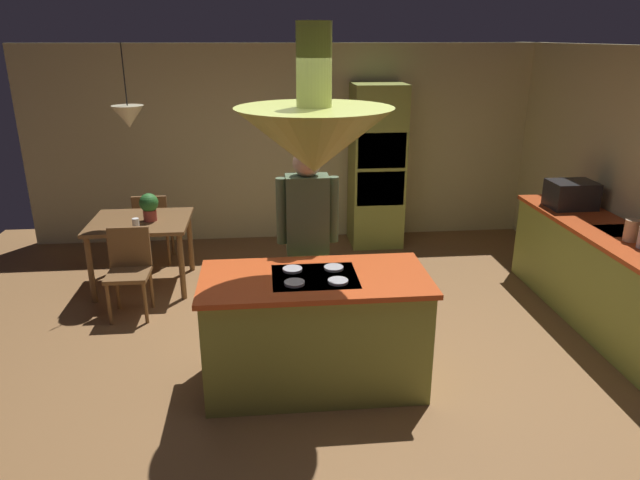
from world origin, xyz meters
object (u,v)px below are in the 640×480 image
at_px(person_at_island, 308,235).
at_px(canister_tea, 632,230).
at_px(chair_by_back_wall, 153,224).
at_px(potted_plant_on_table, 149,206).
at_px(chair_facing_island, 129,266).
at_px(dining_table, 141,229).
at_px(cup_on_table, 136,223).
at_px(kitchen_island, 315,331).
at_px(microwave_on_counter, 571,195).
at_px(oven_tower, 377,166).

bearing_deg(person_at_island, canister_tea, -3.50).
distance_m(chair_by_back_wall, potted_plant_on_table, 0.83).
bearing_deg(chair_facing_island, chair_by_back_wall, 90.00).
xyz_separation_m(dining_table, cup_on_table, (0.01, -0.23, 0.15)).
bearing_deg(kitchen_island, chair_by_back_wall, 121.49).
bearing_deg(person_at_island, kitchen_island, -90.22).
distance_m(kitchen_island, person_at_island, 0.89).
bearing_deg(kitchen_island, dining_table, 128.99).
xyz_separation_m(chair_facing_island, cup_on_table, (0.01, 0.45, 0.30)).
bearing_deg(person_at_island, microwave_on_counter, 17.21).
height_order(chair_by_back_wall, canister_tea, canister_tea).
bearing_deg(microwave_on_counter, dining_table, 173.35).
bearing_deg(oven_tower, person_at_island, -113.27).
bearing_deg(oven_tower, potted_plant_on_table, -156.42).
bearing_deg(oven_tower, canister_tea, -57.44).
height_order(dining_table, potted_plant_on_table, potted_plant_on_table).
bearing_deg(person_at_island, chair_by_back_wall, 129.26).
relative_size(dining_table, canister_tea, 5.39).
xyz_separation_m(cup_on_table, microwave_on_counter, (4.53, -0.30, 0.26)).
distance_m(potted_plant_on_table, canister_tea, 4.69).
relative_size(oven_tower, cup_on_table, 23.10).
xyz_separation_m(potted_plant_on_table, cup_on_table, (-0.11, -0.20, -0.12)).
xyz_separation_m(person_at_island, potted_plant_on_table, (-1.58, 1.38, -0.09)).
distance_m(cup_on_table, canister_tea, 4.74).
height_order(kitchen_island, person_at_island, person_at_island).
distance_m(oven_tower, person_at_island, 2.78).
bearing_deg(cup_on_table, potted_plant_on_table, 60.55).
bearing_deg(microwave_on_counter, canister_tea, -90.00).
xyz_separation_m(potted_plant_on_table, microwave_on_counter, (4.42, -0.50, 0.14)).
distance_m(canister_tea, microwave_on_counter, 1.05).
distance_m(dining_table, chair_facing_island, 0.69).
xyz_separation_m(dining_table, chair_by_back_wall, (0.00, 0.68, -0.15)).
height_order(kitchen_island, cup_on_table, kitchen_island).
bearing_deg(dining_table, chair_facing_island, -90.00).
distance_m(oven_tower, chair_by_back_wall, 2.89).
distance_m(dining_table, person_at_island, 2.24).
height_order(kitchen_island, chair_facing_island, kitchen_island).
distance_m(kitchen_island, oven_tower, 3.47).
height_order(kitchen_island, dining_table, kitchen_island).
bearing_deg(canister_tea, cup_on_table, 163.36).
relative_size(dining_table, person_at_island, 0.59).
bearing_deg(microwave_on_counter, person_at_island, -162.79).
bearing_deg(chair_by_back_wall, cup_on_table, 90.35).
bearing_deg(chair_by_back_wall, oven_tower, -170.51).
xyz_separation_m(kitchen_island, person_at_island, (0.00, 0.69, 0.55)).
relative_size(oven_tower, dining_table, 2.00).
relative_size(kitchen_island, chair_facing_island, 1.99).
xyz_separation_m(chair_facing_island, chair_by_back_wall, (0.00, 1.35, 0.00)).
height_order(kitchen_island, oven_tower, oven_tower).
relative_size(oven_tower, microwave_on_counter, 4.52).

